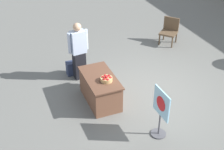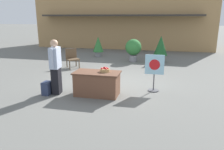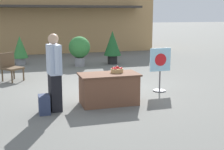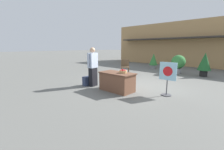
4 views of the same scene
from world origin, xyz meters
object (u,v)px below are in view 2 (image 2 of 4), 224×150
potted_plant_far_left (161,47)px  potted_plant_near_right (133,48)px  backpack (47,88)px  patio_chair (72,57)px  potted_plant_near_left (98,45)px  apple_basket (105,70)px  poster_board (154,71)px  display_table (97,83)px  person_visitor (56,67)px

potted_plant_far_left → potted_plant_near_right: 1.49m
backpack → potted_plant_near_right: bearing=72.2°
patio_chair → potted_plant_far_left: bearing=78.7°
potted_plant_near_left → potted_plant_near_right: potted_plant_near_right is taller
potted_plant_far_left → potted_plant_near_left: size_ratio=1.17×
backpack → potted_plant_near_left: bearing=93.5°
apple_basket → poster_board: size_ratio=0.25×
apple_basket → backpack: size_ratio=0.72×
patio_chair → potted_plant_near_right: potted_plant_near_right is taller
apple_basket → patio_chair: 4.29m
display_table → potted_plant_near_left: bearing=106.4°
person_visitor → poster_board: (3.04, 0.97, -0.22)m
poster_board → person_visitor: bearing=-73.4°
backpack → potted_plant_near_right: potted_plant_near_right is taller
person_visitor → potted_plant_near_left: 7.01m
display_table → potted_plant_near_right: (0.36, 5.70, 0.37)m
potted_plant_near_right → potted_plant_far_left: bearing=5.4°
person_visitor → backpack: 0.75m
apple_basket → potted_plant_near_left: bearing=108.4°
display_table → backpack: bearing=-168.3°
backpack → potted_plant_near_right: (1.94, 6.03, 0.54)m
apple_basket → potted_plant_near_right: potted_plant_near_right is taller
apple_basket → potted_plant_near_right: 5.61m
apple_basket → potted_plant_near_left: (-2.24, 6.72, -0.12)m
potted_plant_near_left → apple_basket: bearing=-71.6°
potted_plant_far_left → backpack: bearing=-119.0°
apple_basket → patio_chair: size_ratio=0.33×
patio_chair → potted_plant_near_right: (2.71, 2.20, 0.24)m
display_table → patio_chair: (-2.35, 3.50, 0.12)m
display_table → potted_plant_near_left: potted_plant_near_left is taller
backpack → poster_board: bearing=18.9°
person_visitor → patio_chair: 3.83m
display_table → potted_plant_far_left: (1.84, 5.84, 0.46)m
poster_board → potted_plant_near_left: same height
patio_chair → potted_plant_near_right: 3.50m
potted_plant_far_left → poster_board: bearing=-91.2°
potted_plant_near_right → backpack: bearing=-107.8°
potted_plant_far_left → apple_basket: bearing=-105.6°
backpack → patio_chair: 3.91m
apple_basket → backpack: bearing=-167.0°
apple_basket → person_visitor: person_visitor is taller
backpack → potted_plant_near_right: size_ratio=0.34×
apple_basket → person_visitor: bearing=-170.7°
person_visitor → potted_plant_near_left: person_visitor is taller
backpack → potted_plant_far_left: bearing=61.0°
poster_board → potted_plant_near_right: potted_plant_near_right is taller
backpack → poster_board: poster_board is taller
person_visitor → potted_plant_near_right: size_ratio=1.41×
backpack → poster_board: (3.31, 1.13, 0.47)m
backpack → potted_plant_near_left: 7.16m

